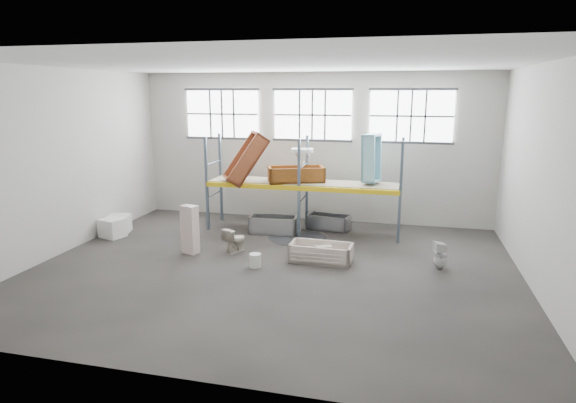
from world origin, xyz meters
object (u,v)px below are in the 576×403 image
(toilet_white, at_px, (440,255))
(blue_tub_upright, at_px, (372,158))
(bucket, at_px, (255,261))
(steel_tub_right, at_px, (328,222))
(carton_near, at_px, (112,228))
(bathtub_beige, at_px, (321,252))
(toilet_beige, at_px, (235,240))
(cistern_tall, at_px, (190,230))
(rust_tub_flat, at_px, (296,174))
(steel_tub_left, at_px, (274,225))

(toilet_white, bearing_deg, blue_tub_upright, -163.06)
(toilet_white, bearing_deg, bucket, -97.38)
(blue_tub_upright, bearing_deg, bucket, -125.18)
(steel_tub_right, bearing_deg, carton_near, -159.25)
(bathtub_beige, bearing_deg, toilet_beige, 178.08)
(bathtub_beige, bearing_deg, carton_near, 177.05)
(cistern_tall, height_order, carton_near, cistern_tall)
(rust_tub_flat, height_order, blue_tub_upright, blue_tub_upright)
(cistern_tall, bearing_deg, blue_tub_upright, 50.74)
(bathtub_beige, bearing_deg, steel_tub_right, 97.95)
(rust_tub_flat, bearing_deg, toilet_beige, -114.99)
(steel_tub_left, relative_size, rust_tub_flat, 0.85)
(rust_tub_flat, distance_m, carton_near, 5.90)
(cistern_tall, distance_m, toilet_white, 6.64)
(cistern_tall, bearing_deg, bathtub_beige, 20.82)
(steel_tub_right, height_order, carton_near, carton_near)
(steel_tub_left, height_order, rust_tub_flat, rust_tub_flat)
(bathtub_beige, distance_m, blue_tub_upright, 3.69)
(blue_tub_upright, bearing_deg, steel_tub_right, 170.99)
(toilet_white, height_order, rust_tub_flat, rust_tub_flat)
(blue_tub_upright, bearing_deg, toilet_white, -53.13)
(rust_tub_flat, height_order, carton_near, rust_tub_flat)
(blue_tub_upright, distance_m, carton_near, 8.21)
(blue_tub_upright, relative_size, bucket, 4.14)
(steel_tub_left, relative_size, steel_tub_right, 1.11)
(toilet_beige, xyz_separation_m, steel_tub_left, (0.56, 2.03, -0.08))
(cistern_tall, bearing_deg, rust_tub_flat, 69.02)
(toilet_white, distance_m, blue_tub_upright, 3.88)
(steel_tub_left, bearing_deg, toilet_beige, -105.35)
(toilet_beige, relative_size, toilet_white, 0.98)
(bathtub_beige, relative_size, rust_tub_flat, 0.93)
(bathtub_beige, xyz_separation_m, toilet_beige, (-2.47, 0.19, 0.11))
(toilet_white, bearing_deg, carton_near, -112.64)
(blue_tub_upright, bearing_deg, rust_tub_flat, -177.12)
(cistern_tall, xyz_separation_m, carton_near, (-2.98, 0.83, -0.39))
(toilet_beige, xyz_separation_m, bucket, (0.91, -1.03, -0.17))
(toilet_beige, bearing_deg, rust_tub_flat, -91.33)
(toilet_beige, distance_m, rust_tub_flat, 3.14)
(rust_tub_flat, xyz_separation_m, carton_near, (-5.31, -2.07, -1.53))
(bathtub_beige, xyz_separation_m, steel_tub_right, (-0.29, 3.03, 0.01))
(cistern_tall, xyz_separation_m, steel_tub_left, (1.71, 2.42, -0.40))
(steel_tub_left, bearing_deg, toilet_white, -22.59)
(cistern_tall, height_order, blue_tub_upright, blue_tub_upright)
(toilet_beige, distance_m, blue_tub_upright, 4.82)
(bathtub_beige, distance_m, toilet_white, 3.01)
(steel_tub_left, distance_m, steel_tub_right, 1.81)
(steel_tub_left, xyz_separation_m, rust_tub_flat, (0.61, 0.48, 1.55))
(toilet_beige, relative_size, bucket, 2.00)
(rust_tub_flat, bearing_deg, cistern_tall, -128.69)
(bucket, bearing_deg, blue_tub_upright, 54.82)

